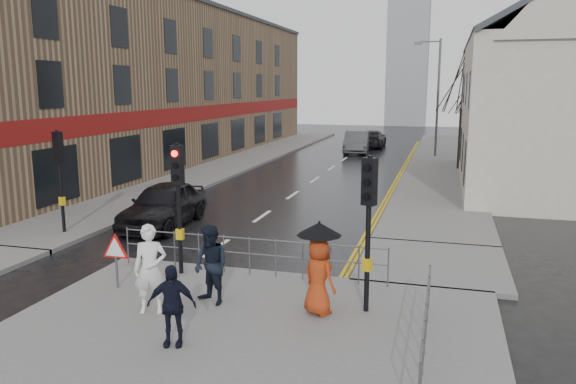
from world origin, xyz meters
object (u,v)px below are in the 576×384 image
Objects in this scene: pedestrian_b at (211,265)px; pedestrian_with_umbrella at (319,264)px; pedestrian_a at (150,269)px; car_parked at (164,205)px; car_mid at (357,142)px; pedestrian_d at (172,305)px.

pedestrian_with_umbrella reaches higher than pedestrian_b.
pedestrian_a is 0.96× the size of pedestrian_with_umbrella.
pedestrian_with_umbrella is at bearing -45.09° from car_parked.
pedestrian_with_umbrella is (3.48, 0.89, 0.14)m from pedestrian_a.
pedestrian_a is 31.62m from car_mid.
car_mid is at bearing 71.25° from pedestrian_a.
pedestrian_b is 0.39× the size of car_parked.
pedestrian_a is 0.42× the size of car_parked.
pedestrian_d is (-2.32, -2.19, -0.32)m from pedestrian_with_umbrella.
car_parked is at bearing -102.86° from car_mid.
car_parked is (-4.82, 8.71, -0.14)m from pedestrian_d.
pedestrian_d is (0.11, -2.10, -0.11)m from pedestrian_b.
pedestrian_d is (1.16, -1.30, -0.18)m from pedestrian_a.
pedestrian_a is 0.39× the size of car_mid.
pedestrian_b is 2.44m from pedestrian_with_umbrella.
pedestrian_b is 1.14× the size of pedestrian_d.
car_parked is (-3.65, 7.41, -0.32)m from pedestrian_a.
pedestrian_b is at bearing 17.85° from pedestrian_a.
car_parked is at bearing 104.66° from pedestrian_d.
pedestrian_b is 0.36× the size of car_mid.
pedestrian_a is at bearing -94.54° from car_mid.
pedestrian_d reaches higher than car_mid.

